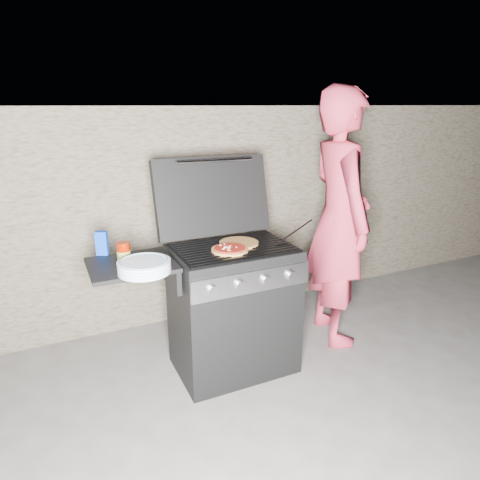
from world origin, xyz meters
name	(u,v)px	position (x,y,z in m)	size (l,w,h in m)	color
ground	(234,365)	(0.00, 0.00, 0.00)	(50.00, 50.00, 0.00)	#554F4A
stone_wall	(184,213)	(0.00, 1.05, 0.90)	(8.00, 0.35, 1.80)	#76695D
gas_grill	(200,316)	(-0.25, 0.00, 0.46)	(1.34, 0.79, 0.91)	black
pizza_topped	(230,249)	(-0.06, -0.07, 0.92)	(0.24, 0.24, 0.03)	tan
pizza_plain	(239,243)	(0.06, 0.03, 0.92)	(0.26, 0.26, 0.01)	#E9A55A
sauce_jar	(124,252)	(-0.70, 0.04, 0.96)	(0.08, 0.08, 0.12)	#7D1400
blue_carton	(102,243)	(-0.80, 0.23, 0.98)	(0.07, 0.04, 0.15)	#0836BC
plate_stack	(144,267)	(-0.63, -0.18, 0.94)	(0.30, 0.30, 0.07)	white
person	(339,219)	(0.92, 0.08, 0.97)	(0.71, 0.47, 1.95)	#BE3045
tongs	(295,231)	(0.48, 0.00, 0.96)	(0.01, 0.01, 0.45)	black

